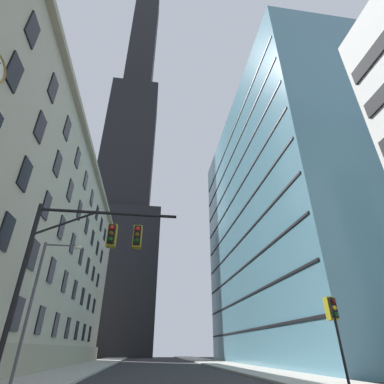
% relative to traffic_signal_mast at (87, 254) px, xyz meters
% --- Properties ---
extents(station_building, '(14.14, 58.07, 25.42)m').
position_rel_traffic_signal_mast_xyz_m(station_building, '(-13.01, 20.48, 7.24)').
color(station_building, '#B2A88E').
rests_on(station_building, ground).
extents(dark_skyscraper, '(26.12, 26.12, 192.88)m').
position_rel_traffic_signal_mast_xyz_m(dark_skyscraper, '(-8.40, 80.45, 52.14)').
color(dark_skyscraper, black).
rests_on(dark_skyscraper, ground).
extents(glass_office_midrise, '(19.59, 41.75, 41.85)m').
position_rel_traffic_signal_mast_xyz_m(glass_office_midrise, '(25.47, 28.14, 15.47)').
color(glass_office_midrise, teal).
rests_on(glass_office_midrise, ground).
extents(traffic_signal_mast, '(6.42, 0.63, 7.53)m').
position_rel_traffic_signal_mast_xyz_m(traffic_signal_mast, '(0.00, 0.00, 0.00)').
color(traffic_signal_mast, black).
rests_on(traffic_signal_mast, sidewalk_left).
extents(traffic_light_near_right, '(0.40, 0.63, 3.92)m').
position_rel_traffic_signal_mast_xyz_m(traffic_light_near_right, '(11.52, 0.92, -2.15)').
color(traffic_light_near_right, black).
rests_on(traffic_light_near_right, sidewalk_right).
extents(street_lamppost, '(2.50, 0.32, 8.03)m').
position_rel_traffic_signal_mast_xyz_m(street_lamppost, '(-4.00, 7.15, -0.54)').
color(street_lamppost, '#47474C').
rests_on(street_lamppost, sidewalk_left).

